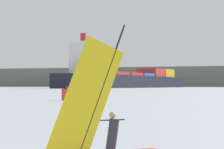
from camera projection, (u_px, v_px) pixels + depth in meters
windsurfer at (104, 125)px, 15.24m from camera, size 3.40×2.62×4.38m
cargo_ship at (131, 79)px, 418.63m from camera, size 92.09×213.74×39.66m
distant_headland at (82, 79)px, 885.56m from camera, size 1392.95×688.03×25.81m
channel_buoy at (66, 94)px, 71.54m from camera, size 1.32×1.32×2.20m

